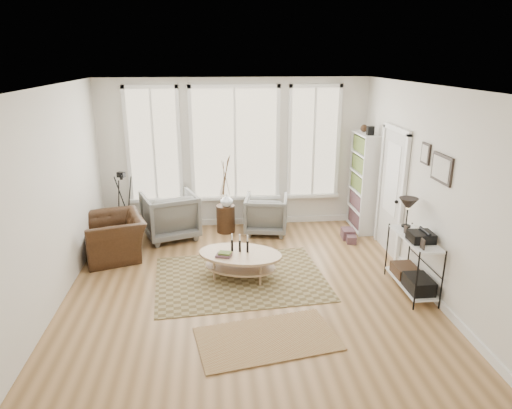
{
  "coord_description": "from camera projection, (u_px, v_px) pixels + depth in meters",
  "views": [
    {
      "loc": [
        -0.45,
        -6.02,
        3.27
      ],
      "look_at": [
        0.2,
        0.6,
        1.1
      ],
      "focal_mm": 32.0,
      "sensor_mm": 36.0,
      "label": 1
    }
  ],
  "objects": [
    {
      "name": "room",
      "position": [
        247.0,
        195.0,
        6.34
      ],
      "size": [
        5.5,
        5.54,
        2.9
      ],
      "color": "#A2784A",
      "rests_on": "ground"
    },
    {
      "name": "bay_window",
      "position": [
        235.0,
        146.0,
        8.82
      ],
      "size": [
        4.14,
        0.12,
        2.24
      ],
      "color": "tan",
      "rests_on": "ground"
    },
    {
      "name": "door",
      "position": [
        392.0,
        189.0,
        7.73
      ],
      "size": [
        0.09,
        1.06,
        2.22
      ],
      "color": "silver",
      "rests_on": "ground"
    },
    {
      "name": "bookcase",
      "position": [
        363.0,
        182.0,
        8.79
      ],
      "size": [
        0.31,
        0.85,
        2.06
      ],
      "color": "white",
      "rests_on": "ground"
    },
    {
      "name": "low_shelf",
      "position": [
        413.0,
        258.0,
        6.54
      ],
      "size": [
        0.38,
        1.08,
        1.3
      ],
      "color": "white",
      "rests_on": "ground"
    },
    {
      "name": "wall_art",
      "position": [
        437.0,
        164.0,
        6.16
      ],
      "size": [
        0.04,
        0.88,
        0.44
      ],
      "color": "black",
      "rests_on": "ground"
    },
    {
      "name": "rug_main",
      "position": [
        240.0,
        278.0,
        7.04
      ],
      "size": [
        2.71,
        2.13,
        0.01
      ],
      "primitive_type": "cube",
      "rotation": [
        0.0,
        0.0,
        0.08
      ],
      "color": "brown",
      "rests_on": "ground"
    },
    {
      "name": "rug_runner",
      "position": [
        267.0,
        339.0,
        5.52
      ],
      "size": [
        1.81,
        1.22,
        0.01
      ],
      "primitive_type": "cube",
      "rotation": [
        0.0,
        0.0,
        0.18
      ],
      "color": "brown",
      "rests_on": "ground"
    },
    {
      "name": "coffee_table",
      "position": [
        240.0,
        258.0,
        6.98
      ],
      "size": [
        1.47,
        1.17,
        0.59
      ],
      "color": "tan",
      "rests_on": "ground"
    },
    {
      "name": "armchair_left",
      "position": [
        170.0,
        215.0,
        8.52
      ],
      "size": [
        1.2,
        1.21,
        0.87
      ],
      "primitive_type": "imported",
      "rotation": [
        0.0,
        0.0,
        3.48
      ],
      "color": "slate",
      "rests_on": "ground"
    },
    {
      "name": "armchair_right",
      "position": [
        266.0,
        214.0,
        8.79
      ],
      "size": [
        0.92,
        0.94,
        0.74
      ],
      "primitive_type": "imported",
      "rotation": [
        0.0,
        0.0,
        2.95
      ],
      "color": "slate",
      "rests_on": "ground"
    },
    {
      "name": "side_table",
      "position": [
        225.0,
        196.0,
        8.7
      ],
      "size": [
        0.36,
        0.36,
        1.49
      ],
      "color": "#382112",
      "rests_on": "ground"
    },
    {
      "name": "vase",
      "position": [
        227.0,
        200.0,
        8.69
      ],
      "size": [
        0.27,
        0.27,
        0.25
      ],
      "primitive_type": "imported",
      "rotation": [
        0.0,
        0.0,
        0.16
      ],
      "color": "silver",
      "rests_on": "side_table"
    },
    {
      "name": "accent_chair",
      "position": [
        114.0,
        237.0,
        7.72
      ],
      "size": [
        1.34,
        1.26,
        0.71
      ],
      "primitive_type": "imported",
      "rotation": [
        0.0,
        0.0,
        -1.24
      ],
      "color": "#382112",
      "rests_on": "ground"
    },
    {
      "name": "tripod_camera",
      "position": [
        124.0,
        209.0,
        8.39
      ],
      "size": [
        0.45,
        0.45,
        1.28
      ],
      "color": "black",
      "rests_on": "ground"
    },
    {
      "name": "book_stack_near",
      "position": [
        348.0,
        234.0,
        8.56
      ],
      "size": [
        0.24,
        0.3,
        0.18
      ],
      "primitive_type": "cube",
      "rotation": [
        0.0,
        0.0,
        -0.06
      ],
      "color": "brown",
      "rests_on": "ground"
    },
    {
      "name": "book_stack_far",
      "position": [
        351.0,
        239.0,
        8.37
      ],
      "size": [
        0.2,
        0.24,
        0.14
      ],
      "primitive_type": "cube",
      "rotation": [
        0.0,
        0.0,
        -0.18
      ],
      "color": "brown",
      "rests_on": "ground"
    }
  ]
}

